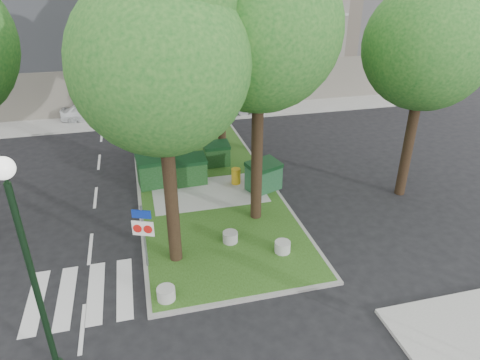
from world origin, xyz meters
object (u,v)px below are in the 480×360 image
object	(u,v)px
car_silver	(222,104)
dumpster_c	(217,154)
dumpster_b	(190,170)
car_white	(89,112)
dumpster_d	(264,176)
bollard_mid	(230,237)
tree_street_right	(431,34)
litter_bin	(236,176)
tree_median_near_left	(162,47)
bollard_right	(283,247)
tree_median_near_right	(262,11)
street_lamp	(25,250)
traffic_sign_pole	(143,229)
dumpster_a	(155,171)
bollard_left	(166,294)
tree_median_mid	(161,29)

from	to	relation	value
car_silver	dumpster_c	bearing A→B (deg)	165.83
dumpster_b	car_white	distance (m)	12.12
dumpster_d	bollard_mid	bearing A→B (deg)	-145.31
dumpster_d	car_white	bearing A→B (deg)	101.57
tree_street_right	bollard_mid	bearing A→B (deg)	-166.40
dumpster_c	litter_bin	distance (m)	2.38
tree_median_near_left	bollard_right	size ratio (longest dim) A/B	18.44
car_silver	bollard_right	bearing A→B (deg)	175.23
tree_median_near_right	street_lamp	xyz separation A→B (m)	(-7.10, -5.84, -4.23)
traffic_sign_pole	street_lamp	bearing A→B (deg)	-102.36
tree_street_right	bollard_right	size ratio (longest dim) A/B	17.62
dumpster_b	bollard_right	distance (m)	6.71
tree_median_near_left	tree_street_right	bearing A→B (deg)	13.39
bollard_right	traffic_sign_pole	world-z (taller)	traffic_sign_pole
tree_median_near_right	dumpster_b	distance (m)	8.37
litter_bin	bollard_mid	bearing A→B (deg)	-106.32
dumpster_a	car_silver	world-z (taller)	dumpster_a
dumpster_c	bollard_left	size ratio (longest dim) A/B	2.32
dumpster_d	bollard_left	world-z (taller)	dumpster_d
tree_median_mid	tree_street_right	xyz separation A→B (m)	(10.00, -4.00, 0.00)
car_white	car_silver	distance (m)	8.86
tree_median_near_left	car_white	bearing A→B (deg)	103.21
bollard_left	dumpster_b	bearing A→B (deg)	76.16
dumpster_b	traffic_sign_pole	xyz separation A→B (m)	(-2.36, -5.85, 0.81)
tree_street_right	litter_bin	xyz separation A→B (m)	(-7.17, 2.51, -6.48)
tree_median_near_left	tree_median_mid	world-z (taller)	tree_median_near_left
tree_median_near_left	tree_median_near_right	size ratio (longest dim) A/B	0.92
tree_median_near_right	traffic_sign_pole	world-z (taller)	tree_median_near_right
street_lamp	traffic_sign_pole	bearing A→B (deg)	55.22
litter_bin	car_silver	bearing A→B (deg)	81.52
bollard_right	traffic_sign_pole	xyz separation A→B (m)	(-4.75, 0.40, 1.26)
dumpster_c	litter_bin	world-z (taller)	dumpster_c
bollard_left	bollard_mid	bearing A→B (deg)	43.80
bollard_left	car_white	xyz separation A→B (m)	(-3.28, 18.65, 0.29)
street_lamp	bollard_mid	bearing A→B (deg)	37.46
dumpster_d	car_white	world-z (taller)	dumpster_d
traffic_sign_pole	tree_street_right	bearing A→B (deg)	35.66
car_white	dumpster_c	bearing A→B (deg)	-137.63
dumpster_d	tree_street_right	bearing A→B (deg)	-37.35
bollard_left	bollard_right	bearing A→B (deg)	18.49
tree_street_right	litter_bin	bearing A→B (deg)	160.68
tree_median_mid	dumpster_a	xyz separation A→B (m)	(-0.83, -0.70, -6.13)
bollard_left	bollard_mid	xyz separation A→B (m)	(2.61, 2.50, -0.00)
bollard_left	traffic_sign_pole	xyz separation A→B (m)	(-0.47, 1.83, 1.27)
tree_median_mid	bollard_mid	distance (m)	9.13
dumpster_b	dumpster_d	size ratio (longest dim) A/B	0.86
traffic_sign_pole	car_silver	world-z (taller)	traffic_sign_pole
tree_street_right	dumpster_a	world-z (taller)	tree_street_right
tree_median_near_left	dumpster_c	size ratio (longest dim) A/B	7.98
tree_street_right	car_white	size ratio (longest dim) A/B	2.77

